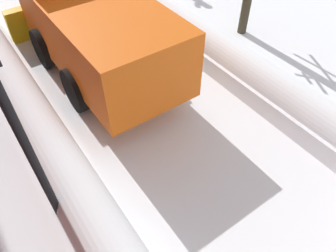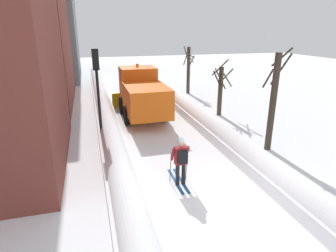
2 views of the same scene
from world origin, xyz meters
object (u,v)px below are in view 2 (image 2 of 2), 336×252
bare_tree_near (273,101)px  bare_tree_far (188,69)px  skier (181,159)px  plow_truck (142,94)px  bare_tree_mid (221,89)px  traffic_light_pole (97,80)px

bare_tree_near → bare_tree_far: bearing=88.0°
skier → bare_tree_far: bare_tree_far is taller
skier → bare_tree_near: size_ratio=0.40×
plow_truck → skier: size_ratio=3.31×
bare_tree_mid → bare_tree_far: size_ratio=0.90×
traffic_light_pole → bare_tree_mid: 8.20m
plow_truck → bare_tree_near: (4.58, -6.35, 0.77)m
bare_tree_mid → bare_tree_far: (0.22, 6.61, 0.35)m
skier → traffic_light_pole: 5.41m
plow_truck → bare_tree_far: bare_tree_far is taller
skier → traffic_light_pole: (-2.45, 4.34, 2.10)m
skier → bare_tree_far: 15.04m
bare_tree_near → bare_tree_far: bare_tree_near is taller
plow_truck → bare_tree_mid: bare_tree_mid is taller
bare_tree_near → plow_truck: bearing=125.8°
plow_truck → bare_tree_far: (5.00, 5.78, 0.54)m
traffic_light_pole → bare_tree_far: size_ratio=1.15×
bare_tree_far → traffic_light_pole: bearing=-128.3°
traffic_light_pole → plow_truck: bearing=55.8°
skier → bare_tree_mid: 9.00m
traffic_light_pole → bare_tree_near: bare_tree_near is taller
plow_truck → bare_tree_mid: 4.85m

